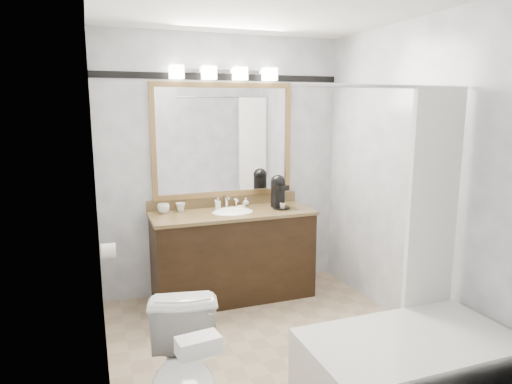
{
  "coord_description": "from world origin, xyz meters",
  "views": [
    {
      "loc": [
        -1.23,
        -2.99,
        1.83
      ],
      "look_at": [
        -0.01,
        0.35,
        1.16
      ],
      "focal_mm": 32.0,
      "sensor_mm": 36.0,
      "label": 1
    }
  ],
  "objects": [
    {
      "name": "cup_right",
      "position": [
        -0.46,
        1.2,
        0.89
      ],
      "size": [
        0.11,
        0.11,
        0.08
      ],
      "primitive_type": "imported",
      "rotation": [
        0.0,
        0.0,
        0.37
      ],
      "color": "white",
      "rests_on": "vanity"
    },
    {
      "name": "soap_bottle_b",
      "position": [
        0.2,
        1.22,
        0.89
      ],
      "size": [
        0.07,
        0.07,
        0.08
      ],
      "primitive_type": "imported",
      "rotation": [
        0.0,
        0.0,
        0.12
      ],
      "color": "white",
      "rests_on": "vanity"
    },
    {
      "name": "soap_bottle_a",
      "position": [
        -0.1,
        1.16,
        0.91
      ],
      "size": [
        0.06,
        0.06,
        0.11
      ],
      "primitive_type": "imported",
      "rotation": [
        0.0,
        0.0,
        -0.27
      ],
      "color": "white",
      "rests_on": "vanity"
    },
    {
      "name": "cup_left",
      "position": [
        -0.62,
        1.18,
        0.89
      ],
      "size": [
        0.14,
        0.14,
        0.09
      ],
      "primitive_type": "imported",
      "rotation": [
        0.0,
        0.0,
        -0.38
      ],
      "color": "white",
      "rests_on": "vanity"
    },
    {
      "name": "mirror",
      "position": [
        0.0,
        1.28,
        1.5
      ],
      "size": [
        1.4,
        0.04,
        1.1
      ],
      "color": "#9C7646",
      "rests_on": "room"
    },
    {
      "name": "tissue_box",
      "position": [
        -0.82,
        -1.12,
        0.77
      ],
      "size": [
        0.21,
        0.13,
        0.08
      ],
      "primitive_type": "cube",
      "rotation": [
        0.0,
        0.0,
        0.13
      ],
      "color": "white",
      "rests_on": "toilet"
    },
    {
      "name": "vanity_light_bar",
      "position": [
        0.0,
        1.23,
        2.13
      ],
      "size": [
        1.02,
        0.14,
        0.12
      ],
      "color": "silver",
      "rests_on": "room"
    },
    {
      "name": "room",
      "position": [
        0.0,
        0.0,
        1.25
      ],
      "size": [
        2.42,
        2.62,
        2.52
      ],
      "color": "tan",
      "rests_on": "ground"
    },
    {
      "name": "accent_stripe",
      "position": [
        0.0,
        1.29,
        2.1
      ],
      "size": [
        2.4,
        0.01,
        0.06
      ],
      "primitive_type": "cube",
      "color": "black",
      "rests_on": "room"
    },
    {
      "name": "tp_roll",
      "position": [
        -1.14,
        0.66,
        0.7
      ],
      "size": [
        0.11,
        0.12,
        0.12
      ],
      "primitive_type": "cylinder",
      "rotation": [
        0.0,
        1.57,
        0.0
      ],
      "color": "white",
      "rests_on": "room"
    },
    {
      "name": "bathtub",
      "position": [
        0.55,
        -0.9,
        0.28
      ],
      "size": [
        1.3,
        0.75,
        1.96
      ],
      "color": "white",
      "rests_on": "ground"
    },
    {
      "name": "toilet",
      "position": [
        -0.82,
        -0.75,
        0.36
      ],
      "size": [
        0.53,
        0.78,
        0.73
      ],
      "primitive_type": "imported",
      "rotation": [
        0.0,
        0.0,
        -0.19
      ],
      "color": "white",
      "rests_on": "ground"
    },
    {
      "name": "coffee_maker",
      "position": [
        0.47,
        1.03,
        1.02
      ],
      "size": [
        0.17,
        0.21,
        0.33
      ],
      "rotation": [
        0.0,
        0.0,
        0.22
      ],
      "color": "black",
      "rests_on": "vanity"
    },
    {
      "name": "vanity",
      "position": [
        0.0,
        1.02,
        0.44
      ],
      "size": [
        1.53,
        0.58,
        0.97
      ],
      "color": "black",
      "rests_on": "ground"
    },
    {
      "name": "soap_bar",
      "position": [
        0.12,
        1.13,
        0.86
      ],
      "size": [
        0.09,
        0.07,
        0.02
      ],
      "primitive_type": "cube",
      "rotation": [
        0.0,
        0.0,
        0.32
      ],
      "color": "beige",
      "rests_on": "vanity"
    }
  ]
}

